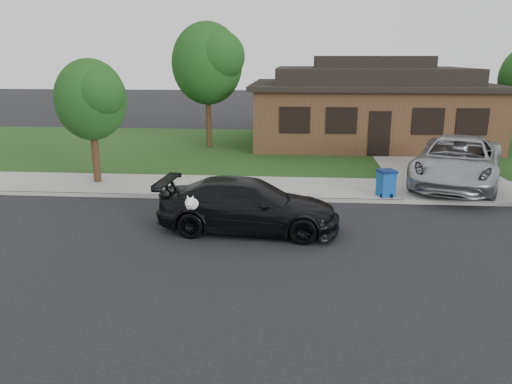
{
  "coord_description": "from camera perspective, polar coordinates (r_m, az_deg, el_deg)",
  "views": [
    {
      "loc": [
        0.06,
        -12.85,
        4.78
      ],
      "look_at": [
        -1.02,
        0.56,
        1.1
      ],
      "focal_mm": 35.0,
      "sensor_mm": 36.0,
      "label": 1
    }
  ],
  "objects": [
    {
      "name": "curb",
      "position": [
        17.02,
        4.21,
        -0.84
      ],
      "size": [
        60.0,
        0.12,
        0.12
      ],
      "primitive_type": "cube",
      "color": "gray",
      "rests_on": "ground"
    },
    {
      "name": "tree_2",
      "position": [
        19.5,
        -18.15,
        10.11
      ],
      "size": [
        2.73,
        2.6,
        4.59
      ],
      "color": "#332114",
      "rests_on": "ground"
    },
    {
      "name": "minivan",
      "position": [
        19.99,
        22.04,
        3.31
      ],
      "size": [
        5.0,
        6.89,
        1.74
      ],
      "primitive_type": "imported",
      "rotation": [
        0.0,
        0.0,
        -0.38
      ],
      "color": "#9FA0A5",
      "rests_on": "driveway"
    },
    {
      "name": "house",
      "position": [
        28.25,
        12.77,
        9.56
      ],
      "size": [
        12.6,
        8.6,
        4.65
      ],
      "color": "#422B1C",
      "rests_on": "ground"
    },
    {
      "name": "sedan",
      "position": [
        13.96,
        -0.88,
        -1.54
      ],
      "size": [
        5.2,
        2.59,
        1.47
      ],
      "rotation": [
        0.0,
        0.0,
        1.5
      ],
      "color": "black",
      "rests_on": "ground"
    },
    {
      "name": "sidewalk",
      "position": [
        18.46,
        4.25,
        0.45
      ],
      "size": [
        60.0,
        3.0,
        0.12
      ],
      "primitive_type": "cube",
      "color": "gray",
      "rests_on": "ground"
    },
    {
      "name": "recycling_bin",
      "position": [
        17.64,
        14.65,
        1.03
      ],
      "size": [
        0.7,
        0.7,
        0.91
      ],
      "rotation": [
        0.0,
        0.0,
        0.34
      ],
      "color": "#0D428F",
      "rests_on": "sidewalk"
    },
    {
      "name": "lawn",
      "position": [
        26.27,
        4.4,
        4.92
      ],
      "size": [
        60.0,
        13.0,
        0.13
      ],
      "primitive_type": "cube",
      "color": "#193814",
      "rests_on": "ground"
    },
    {
      "name": "driveway",
      "position": [
        24.07,
        18.81,
        3.2
      ],
      "size": [
        4.5,
        13.0,
        0.14
      ],
      "primitive_type": "cube",
      "color": "gray",
      "rests_on": "ground"
    },
    {
      "name": "ground",
      "position": [
        13.71,
        4.07,
        -5.14
      ],
      "size": [
        120.0,
        120.0,
        0.0
      ],
      "primitive_type": "plane",
      "color": "black",
      "rests_on": "ground"
    },
    {
      "name": "tree_0",
      "position": [
        26.1,
        -5.28,
        14.58
      ],
      "size": [
        3.78,
        3.6,
        6.34
      ],
      "color": "#332114",
      "rests_on": "ground"
    }
  ]
}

